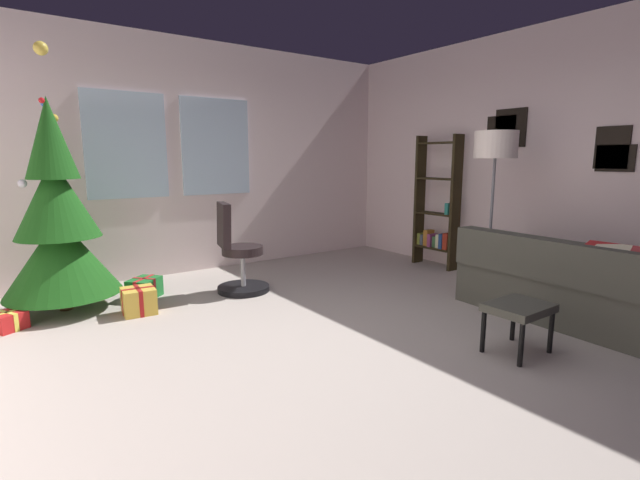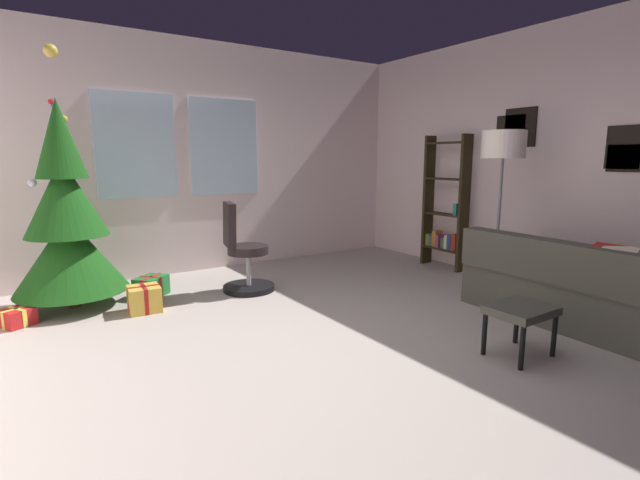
{
  "view_description": "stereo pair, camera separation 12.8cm",
  "coord_description": "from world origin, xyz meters",
  "px_view_note": "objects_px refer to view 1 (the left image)",
  "views": [
    {
      "loc": [
        -2.29,
        -2.68,
        1.43
      ],
      "look_at": [
        -0.29,
        0.09,
        0.82
      ],
      "focal_mm": 25.85,
      "sensor_mm": 36.0,
      "label": 1
    },
    {
      "loc": [
        -2.18,
        -2.75,
        1.43
      ],
      "look_at": [
        -0.29,
        0.09,
        0.82
      ],
      "focal_mm": 25.85,
      "sensor_mm": 36.0,
      "label": 2
    }
  ],
  "objects_px": {
    "couch": "(606,293)",
    "office_chair": "(238,258)",
    "bookshelf": "(437,211)",
    "floor_lamp": "(495,153)",
    "gift_box_red": "(8,321)",
    "gift_box_gold": "(139,301)",
    "holiday_tree": "(58,225)",
    "gift_box_green": "(145,288)",
    "footstool": "(519,311)"
  },
  "relations": [
    {
      "from": "holiday_tree",
      "to": "bookshelf",
      "type": "height_order",
      "value": "holiday_tree"
    },
    {
      "from": "gift_box_red",
      "to": "bookshelf",
      "type": "xyz_separation_m",
      "value": [
        4.76,
        -0.54,
        0.67
      ]
    },
    {
      "from": "gift_box_red",
      "to": "gift_box_gold",
      "type": "xyz_separation_m",
      "value": [
        1.01,
        -0.21,
        0.04
      ]
    },
    {
      "from": "couch",
      "to": "office_chair",
      "type": "xyz_separation_m",
      "value": [
        -2.16,
        2.77,
        0.1
      ]
    },
    {
      "from": "couch",
      "to": "floor_lamp",
      "type": "height_order",
      "value": "floor_lamp"
    },
    {
      "from": "gift_box_green",
      "to": "gift_box_gold",
      "type": "bearing_deg",
      "value": -110.92
    },
    {
      "from": "holiday_tree",
      "to": "floor_lamp",
      "type": "xyz_separation_m",
      "value": [
        3.84,
        -1.97,
        0.67
      ]
    },
    {
      "from": "gift_box_green",
      "to": "floor_lamp",
      "type": "distance_m",
      "value": 3.91
    },
    {
      "from": "gift_box_gold",
      "to": "holiday_tree",
      "type": "bearing_deg",
      "value": 135.95
    },
    {
      "from": "couch",
      "to": "bookshelf",
      "type": "bearing_deg",
      "value": 77.36
    },
    {
      "from": "holiday_tree",
      "to": "bookshelf",
      "type": "relative_size",
      "value": 1.41
    },
    {
      "from": "bookshelf",
      "to": "footstool",
      "type": "bearing_deg",
      "value": -127.48
    },
    {
      "from": "gift_box_red",
      "to": "floor_lamp",
      "type": "bearing_deg",
      "value": -21.06
    },
    {
      "from": "gift_box_gold",
      "to": "floor_lamp",
      "type": "height_order",
      "value": "floor_lamp"
    },
    {
      "from": "footstool",
      "to": "floor_lamp",
      "type": "xyz_separation_m",
      "value": [
        1.26,
        1.11,
        1.17
      ]
    },
    {
      "from": "holiday_tree",
      "to": "gift_box_red",
      "type": "relative_size",
      "value": 7.8
    },
    {
      "from": "footstool",
      "to": "gift_box_gold",
      "type": "distance_m",
      "value": 3.28
    },
    {
      "from": "gift_box_red",
      "to": "floor_lamp",
      "type": "distance_m",
      "value": 4.83
    },
    {
      "from": "gift_box_red",
      "to": "gift_box_gold",
      "type": "distance_m",
      "value": 1.03
    },
    {
      "from": "couch",
      "to": "gift_box_green",
      "type": "bearing_deg",
      "value": 134.27
    },
    {
      "from": "couch",
      "to": "gift_box_red",
      "type": "relative_size",
      "value": 6.82
    },
    {
      "from": "gift_box_green",
      "to": "holiday_tree",
      "type": "bearing_deg",
      "value": 175.42
    },
    {
      "from": "bookshelf",
      "to": "floor_lamp",
      "type": "distance_m",
      "value": 1.41
    },
    {
      "from": "gift_box_red",
      "to": "floor_lamp",
      "type": "relative_size",
      "value": 0.18
    },
    {
      "from": "floor_lamp",
      "to": "gift_box_red",
      "type": "bearing_deg",
      "value": 158.94
    },
    {
      "from": "holiday_tree",
      "to": "gift_box_green",
      "type": "distance_m",
      "value": 1.01
    },
    {
      "from": "footstool",
      "to": "floor_lamp",
      "type": "bearing_deg",
      "value": 41.58
    },
    {
      "from": "gift_box_red",
      "to": "gift_box_green",
      "type": "relative_size",
      "value": 0.78
    },
    {
      "from": "couch",
      "to": "gift_box_gold",
      "type": "xyz_separation_m",
      "value": [
        -3.23,
        2.66,
        -0.16
      ]
    },
    {
      "from": "holiday_tree",
      "to": "gift_box_red",
      "type": "xyz_separation_m",
      "value": [
        -0.47,
        -0.31,
        -0.74
      ]
    },
    {
      "from": "holiday_tree",
      "to": "gift_box_red",
      "type": "distance_m",
      "value": 0.93
    },
    {
      "from": "gift_box_gold",
      "to": "footstool",
      "type": "bearing_deg",
      "value": -51.47
    },
    {
      "from": "couch",
      "to": "bookshelf",
      "type": "xyz_separation_m",
      "value": [
        0.52,
        2.33,
        0.47
      ]
    },
    {
      "from": "holiday_tree",
      "to": "bookshelf",
      "type": "bearing_deg",
      "value": -11.3
    },
    {
      "from": "gift_box_green",
      "to": "office_chair",
      "type": "bearing_deg",
      "value": -22.19
    },
    {
      "from": "gift_box_red",
      "to": "bookshelf",
      "type": "bearing_deg",
      "value": -6.52
    },
    {
      "from": "gift_box_green",
      "to": "footstool",
      "type": "bearing_deg",
      "value": -58.39
    },
    {
      "from": "holiday_tree",
      "to": "floor_lamp",
      "type": "bearing_deg",
      "value": -27.21
    },
    {
      "from": "gift_box_red",
      "to": "gift_box_gold",
      "type": "height_order",
      "value": "gift_box_gold"
    },
    {
      "from": "floor_lamp",
      "to": "footstool",
      "type": "bearing_deg",
      "value": -138.42
    },
    {
      "from": "couch",
      "to": "holiday_tree",
      "type": "xyz_separation_m",
      "value": [
        -3.77,
        3.19,
        0.54
      ]
    },
    {
      "from": "gift_box_gold",
      "to": "office_chair",
      "type": "relative_size",
      "value": 0.32
    },
    {
      "from": "gift_box_gold",
      "to": "bookshelf",
      "type": "bearing_deg",
      "value": -5.11
    },
    {
      "from": "gift_box_gold",
      "to": "office_chair",
      "type": "distance_m",
      "value": 1.1
    },
    {
      "from": "footstool",
      "to": "gift_box_red",
      "type": "height_order",
      "value": "footstool"
    },
    {
      "from": "gift_box_green",
      "to": "bookshelf",
      "type": "relative_size",
      "value": 0.23
    },
    {
      "from": "holiday_tree",
      "to": "gift_box_gold",
      "type": "height_order",
      "value": "holiday_tree"
    },
    {
      "from": "couch",
      "to": "bookshelf",
      "type": "distance_m",
      "value": 2.43
    },
    {
      "from": "couch",
      "to": "gift_box_gold",
      "type": "height_order",
      "value": "couch"
    },
    {
      "from": "couch",
      "to": "office_chair",
      "type": "relative_size",
      "value": 2.19
    }
  ]
}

